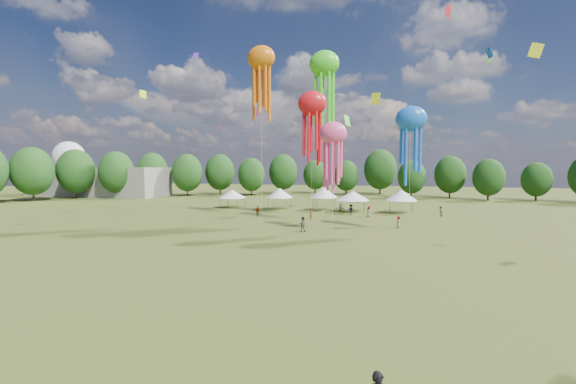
# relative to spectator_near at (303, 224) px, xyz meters

# --- Properties ---
(ground) EXTENTS (300.00, 300.00, 0.00)m
(ground) POSITION_rel_spectator_near_xyz_m (2.92, -30.98, -0.92)
(ground) COLOR #384416
(ground) RESTS_ON ground
(spectator_near) EXTENTS (0.99, 0.82, 1.84)m
(spectator_near) POSITION_rel_spectator_near_xyz_m (0.00, 0.00, 0.00)
(spectator_near) COLOR gray
(spectator_near) RESTS_ON ground
(spectators_far) EXTENTS (29.67, 14.51, 1.82)m
(spectators_far) POSITION_rel_spectator_near_xyz_m (4.63, 15.46, -0.05)
(spectators_far) COLOR gray
(spectators_far) RESTS_ON ground
(festival_tents) EXTENTS (37.36, 5.99, 4.39)m
(festival_tents) POSITION_rel_spectator_near_xyz_m (-2.07, 22.77, 2.11)
(festival_tents) COLOR #47474C
(festival_tents) RESTS_ON ground
(show_kites) EXTENTS (24.50, 12.77, 25.65)m
(show_kites) POSITION_rel_spectator_near_xyz_m (0.62, 6.39, 16.23)
(show_kites) COLOR red
(show_kites) RESTS_ON ground
(small_kites) EXTENTS (69.51, 58.06, 45.23)m
(small_kites) POSITION_rel_spectator_near_xyz_m (4.67, 11.44, 28.47)
(small_kites) COLOR red
(small_kites) RESTS_ON ground
(treeline) EXTENTS (201.57, 95.24, 13.43)m
(treeline) POSITION_rel_spectator_near_xyz_m (-0.95, 31.53, 5.62)
(treeline) COLOR #38281C
(treeline) RESTS_ON ground
(hangar) EXTENTS (40.00, 12.00, 8.00)m
(hangar) POSITION_rel_spectator_near_xyz_m (-69.08, 41.02, 3.08)
(hangar) COLOR gray
(hangar) RESTS_ON ground
(radome) EXTENTS (9.00, 9.00, 16.00)m
(radome) POSITION_rel_spectator_near_xyz_m (-85.08, 47.02, 9.07)
(radome) COLOR white
(radome) RESTS_ON ground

